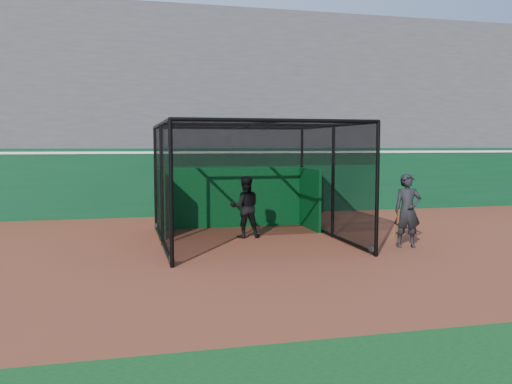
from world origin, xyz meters
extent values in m
plane|color=brown|center=(0.00, 0.00, 0.00)|extent=(120.00, 120.00, 0.00)
cube|color=#0A391D|center=(0.00, 8.50, 1.25)|extent=(50.00, 0.45, 2.50)
cube|color=white|center=(0.00, 8.50, 2.35)|extent=(50.00, 0.50, 0.08)
cube|color=#4C4C4F|center=(0.00, 12.38, 3.88)|extent=(50.00, 7.85, 7.75)
cube|color=#4C4C4F|center=(0.00, 15.80, 8.35)|extent=(50.00, 0.30, 1.20)
cube|color=#074A1C|center=(0.64, 5.22, 0.95)|extent=(4.67, 0.10, 1.90)
cylinder|color=black|center=(-1.75, 0.07, 0.11)|extent=(0.08, 0.22, 0.22)
cylinder|color=black|center=(3.04, 0.07, 0.11)|extent=(0.08, 0.22, 0.22)
cylinder|color=black|center=(-1.75, 5.14, 0.11)|extent=(0.08, 0.22, 0.22)
cylinder|color=black|center=(3.04, 5.14, 0.11)|extent=(0.08, 0.22, 0.22)
imported|color=black|center=(0.62, 3.19, 0.87)|extent=(0.90, 0.73, 1.75)
imported|color=black|center=(4.34, 0.75, 0.95)|extent=(0.78, 0.60, 1.89)
cylinder|color=#593819|center=(4.09, 0.80, 0.55)|extent=(0.15, 0.34, 0.89)
camera|label=1|loc=(-2.76, -11.69, 2.63)|focal=38.00mm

